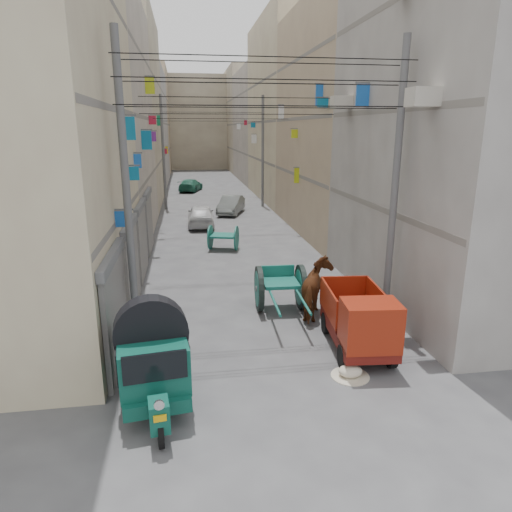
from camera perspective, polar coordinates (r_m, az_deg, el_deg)
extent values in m
plane|color=#414143|center=(8.43, 9.10, -26.75)|extent=(140.00, 140.00, 0.00)
cube|color=slate|center=(14.25, -16.77, 5.00)|extent=(0.25, 9.80, 0.18)
cube|color=slate|center=(14.05, -17.76, 17.11)|extent=(0.25, 9.80, 0.18)
cube|color=#B2A598|center=(25.58, -22.89, 15.19)|extent=(8.00, 12.00, 12.00)
cube|color=slate|center=(25.09, -13.47, 9.55)|extent=(0.25, 11.76, 0.18)
cube|color=slate|center=(24.98, -13.92, 16.40)|extent=(0.25, 11.76, 0.18)
cube|color=slate|center=(25.22, -14.40, 23.22)|extent=(0.25, 11.76, 0.18)
cube|color=#B8AE91|center=(38.37, -18.37, 16.84)|extent=(8.00, 14.00, 14.00)
cube|color=slate|center=(38.02, -11.99, 11.55)|extent=(0.25, 13.72, 0.18)
cube|color=slate|center=(37.95, -12.25, 16.07)|extent=(0.25, 13.72, 0.18)
cube|color=slate|center=(38.11, -12.53, 20.58)|extent=(0.25, 13.72, 0.18)
cube|color=#A39F98|center=(52.23, -15.78, 15.29)|extent=(8.00, 14.00, 11.80)
cube|color=slate|center=(51.99, -11.21, 12.59)|extent=(0.25, 13.72, 0.18)
cube|color=slate|center=(51.93, -11.39, 15.89)|extent=(0.25, 13.72, 0.18)
cube|color=slate|center=(52.05, -11.58, 19.19)|extent=(0.25, 13.72, 0.18)
cube|color=tan|center=(65.17, -14.50, 16.08)|extent=(8.00, 12.00, 13.50)
cube|color=slate|center=(64.97, -10.79, 13.15)|extent=(0.25, 11.76, 0.18)
cube|color=slate|center=(64.92, -10.93, 15.80)|extent=(0.25, 11.76, 0.18)
cube|color=slate|center=(65.02, -11.07, 18.44)|extent=(0.25, 11.76, 0.18)
cube|color=#A39F98|center=(17.20, 28.57, 16.60)|extent=(8.00, 10.00, 13.00)
cube|color=slate|center=(15.42, 15.30, 5.88)|extent=(0.25, 9.80, 0.18)
cube|color=slate|center=(15.23, 16.14, 17.06)|extent=(0.25, 9.80, 0.18)
cube|color=slate|center=(15.63, 17.07, 28.08)|extent=(0.25, 9.80, 0.18)
cube|color=tan|center=(26.87, 13.91, 15.89)|extent=(8.00, 12.00, 12.00)
cube|color=slate|center=(25.78, 5.38, 10.05)|extent=(0.25, 11.76, 0.18)
cube|color=slate|center=(25.67, 5.55, 16.73)|extent=(0.25, 11.76, 0.18)
cube|color=slate|center=(25.90, 5.74, 23.38)|extent=(0.25, 11.76, 0.18)
cube|color=#C5BB95|center=(39.24, 6.50, 17.45)|extent=(8.00, 14.00, 14.00)
cube|color=slate|center=(38.48, 0.62, 11.93)|extent=(0.25, 13.72, 0.18)
cube|color=slate|center=(38.40, 0.63, 16.40)|extent=(0.25, 13.72, 0.18)
cube|color=slate|center=(38.56, 0.64, 20.86)|extent=(0.25, 13.72, 0.18)
cube|color=#B2A598|center=(52.87, 2.38, 15.84)|extent=(8.00, 14.00, 11.80)
cube|color=slate|center=(52.32, -1.93, 12.89)|extent=(0.25, 13.72, 0.18)
cube|color=slate|center=(52.27, -1.97, 16.17)|extent=(0.25, 13.72, 0.18)
cube|color=slate|center=(52.38, -2.00, 19.46)|extent=(0.25, 13.72, 0.18)
cube|color=#B8AE91|center=(65.68, 0.13, 16.54)|extent=(8.00, 12.00, 13.50)
cube|color=slate|center=(65.24, -3.34, 13.40)|extent=(0.25, 11.76, 0.18)
cube|color=slate|center=(65.19, -3.38, 16.04)|extent=(0.25, 11.76, 0.18)
cube|color=slate|center=(65.29, -3.43, 18.67)|extent=(0.25, 11.76, 0.18)
cube|color=#B8AE91|center=(71.93, -7.34, 16.14)|extent=(22.00, 10.00, 13.00)
cube|color=#515156|center=(11.69, -17.11, -7.03)|extent=(0.12, 3.00, 2.60)
cube|color=#58585A|center=(11.22, -17.59, -0.16)|extent=(0.18, 3.20, 0.25)
cube|color=#515156|center=(15.14, -15.22, -1.69)|extent=(0.12, 3.00, 2.60)
cube|color=#58585A|center=(14.79, -15.54, 3.69)|extent=(0.18, 3.20, 0.25)
cube|color=#515156|center=(18.70, -14.05, 1.64)|extent=(0.12, 3.00, 2.60)
cube|color=#58585A|center=(18.41, -14.28, 6.03)|extent=(0.18, 3.20, 0.25)
cube|color=#515156|center=(22.39, -13.23, 3.96)|extent=(0.12, 3.00, 2.60)
cube|color=#58585A|center=(22.16, -13.41, 7.63)|extent=(0.18, 3.20, 0.25)
cube|color=#0D6A97|center=(40.61, -0.37, 16.04)|extent=(0.38, 0.08, 0.41)
cube|color=gold|center=(47.58, -11.12, 12.85)|extent=(0.27, 0.08, 0.71)
cube|color=blue|center=(12.64, -16.22, 4.47)|extent=(0.44, 0.08, 0.42)
cube|color=#0D6A97|center=(21.76, -13.52, 13.90)|extent=(0.45, 0.08, 0.84)
cube|color=white|center=(51.11, -2.18, 15.86)|extent=(0.41, 0.08, 0.59)
cube|color=#0D6A97|center=(15.81, -15.10, 9.93)|extent=(0.38, 0.08, 0.44)
cube|color=white|center=(39.88, -0.24, 14.43)|extent=(0.43, 0.08, 0.72)
cube|color=#B51833|center=(45.90, -1.32, 16.32)|extent=(0.28, 0.08, 0.44)
cube|color=#B6C916|center=(26.04, -13.14, 20.05)|extent=(0.48, 0.08, 0.84)
cube|color=#B51833|center=(44.04, -11.26, 12.71)|extent=(0.31, 0.08, 0.44)
cube|color=#B6C916|center=(25.61, 4.83, 14.99)|extent=(0.35, 0.08, 0.45)
cube|color=white|center=(29.17, 3.17, 17.51)|extent=(0.34, 0.08, 0.79)
cube|color=blue|center=(18.03, -14.58, 11.42)|extent=(0.28, 0.08, 0.52)
cube|color=#198C5C|center=(35.56, -12.04, 16.24)|extent=(0.28, 0.08, 0.74)
cube|color=#B6C916|center=(25.24, 5.09, 10.00)|extent=(0.26, 0.08, 0.80)
cube|color=white|center=(16.41, 13.24, 18.82)|extent=(0.34, 0.08, 0.55)
cube|color=#0D6A97|center=(14.54, -15.82, 15.10)|extent=(0.47, 0.08, 0.67)
cube|color=#B51833|center=(27.10, -12.83, 16.24)|extent=(0.40, 0.08, 0.47)
cube|color=#74268C|center=(27.61, -12.73, 14.36)|extent=(0.32, 0.08, 0.55)
cube|color=#0D6A97|center=(20.52, 8.34, 18.43)|extent=(0.47, 0.08, 0.35)
cube|color=blue|center=(21.36, 7.91, 19.25)|extent=(0.32, 0.08, 0.89)
cube|color=blue|center=(16.32, 13.18, 18.97)|extent=(0.44, 0.08, 0.69)
cube|color=white|center=(12.34, -17.62, 2.42)|extent=(0.10, 3.20, 0.80)
cube|color=white|center=(21.15, -14.09, 7.91)|extent=(0.10, 3.20, 0.80)
cube|color=gold|center=(33.06, -12.30, 10.63)|extent=(0.10, 3.20, 0.80)
cube|color=#B51833|center=(45.01, -11.45, 11.90)|extent=(0.10, 3.20, 0.80)
cube|color=#74268C|center=(13.66, 18.36, 3.58)|extent=(0.10, 3.20, 0.80)
cube|color=#0D6A97|center=(21.95, 7.75, 8.50)|extent=(0.10, 3.20, 0.80)
cube|color=#74268C|center=(33.57, 1.92, 11.04)|extent=(0.10, 3.20, 0.80)
cube|color=#B51833|center=(45.39, -0.93, 12.23)|extent=(0.10, 3.20, 0.80)
cube|color=#B7B2A5|center=(12.34, 20.15, 18.15)|extent=(0.70, 0.55, 0.45)
cube|color=#B7B2A5|center=(17.87, 10.63, 18.37)|extent=(0.70, 0.55, 0.45)
cylinder|color=#58585A|center=(12.10, -15.85, 7.14)|extent=(0.20, 0.20, 8.00)
cylinder|color=#58585A|center=(13.30, 16.94, 7.77)|extent=(0.20, 0.20, 8.00)
cylinder|color=#58585A|center=(33.96, -11.51, 12.49)|extent=(0.20, 0.20, 8.00)
cylinder|color=#58585A|center=(34.41, 0.85, 12.83)|extent=(0.20, 0.20, 8.00)
cylinder|color=black|center=(11.60, 1.86, 18.27)|extent=(7.40, 0.02, 0.02)
cylinder|color=black|center=(11.64, 1.88, 21.22)|extent=(7.40, 0.02, 0.02)
cylinder|color=black|center=(11.70, 1.91, 23.66)|extent=(7.40, 0.02, 0.02)
cylinder|color=black|center=(12.58, 0.98, 18.07)|extent=(7.40, 0.02, 0.02)
cylinder|color=black|center=(12.62, 0.99, 20.79)|extent=(7.40, 0.02, 0.02)
cylinder|color=black|center=(12.68, 1.01, 23.04)|extent=(7.40, 0.02, 0.02)
cylinder|color=black|center=(18.02, -2.10, 17.31)|extent=(7.40, 0.02, 0.02)
cylinder|color=black|center=(18.05, -2.12, 19.21)|extent=(7.40, 0.02, 0.02)
cylinder|color=black|center=(18.09, -2.14, 20.79)|extent=(7.40, 0.02, 0.02)
cylinder|color=black|center=(25.98, -4.25, 16.75)|extent=(7.40, 0.02, 0.02)
cylinder|color=black|center=(26.00, -4.28, 18.07)|extent=(7.40, 0.02, 0.02)
cylinder|color=black|center=(26.03, -4.30, 19.17)|extent=(7.40, 0.02, 0.02)
cylinder|color=black|center=(33.96, -5.39, 16.44)|extent=(7.40, 0.02, 0.02)
cylinder|color=black|center=(33.98, -5.42, 17.45)|extent=(7.40, 0.02, 0.02)
cylinder|color=black|center=(34.00, -5.44, 18.29)|extent=(7.40, 0.02, 0.02)
cylinder|color=black|center=(9.13, -11.86, -20.78)|extent=(0.20, 0.59, 0.58)
cylinder|color=black|center=(10.79, -15.88, -14.87)|extent=(0.20, 0.59, 0.58)
cylinder|color=black|center=(10.82, -9.63, -14.36)|extent=(0.20, 0.59, 0.58)
cube|color=#0C473A|center=(10.15, -12.57, -15.36)|extent=(1.55, 2.13, 0.29)
cube|color=#0C473A|center=(8.98, -12.01, -18.87)|extent=(0.42, 0.51, 0.57)
cylinder|color=silver|center=(8.58, -12.02, -17.74)|extent=(0.19, 0.08, 0.19)
cube|color=#DBA10C|center=(8.71, -11.91, -19.25)|extent=(0.23, 0.06, 0.13)
cube|color=#0C473A|center=(9.90, -12.80, -12.25)|extent=(1.57, 1.93, 0.99)
cube|color=black|center=(8.98, -12.51, -13.42)|extent=(1.20, 0.22, 0.57)
cube|color=black|center=(9.86, -16.91, -12.02)|extent=(0.20, 1.25, 0.68)
cube|color=black|center=(9.90, -8.79, -11.36)|extent=(0.20, 1.25, 0.68)
cube|color=silver|center=(9.36, -12.21, -17.71)|extent=(1.30, 0.22, 0.06)
cylinder|color=black|center=(14.61, 0.40, -4.11)|extent=(0.21, 1.47, 1.46)
cylinder|color=#155D50|center=(14.61, 0.40, -4.11)|extent=(0.22, 1.15, 1.14)
cylinder|color=#58585A|center=(14.61, 0.40, -4.11)|extent=(0.24, 0.20, 0.19)
cylinder|color=black|center=(14.83, 5.64, -3.88)|extent=(0.21, 1.47, 1.46)
cylinder|color=#155D50|center=(14.83, 5.64, -3.88)|extent=(0.22, 1.15, 1.14)
cylinder|color=#58585A|center=(14.83, 5.64, -3.88)|extent=(0.24, 0.20, 0.19)
cylinder|color=#58585A|center=(14.70, 3.04, -4.00)|extent=(1.41, 0.13, 0.08)
cube|color=#155D50|center=(14.64, 3.05, -3.31)|extent=(1.14, 1.19, 0.10)
cube|color=#155D50|center=(15.06, 2.73, -1.84)|extent=(1.10, 0.12, 0.37)
cylinder|color=#155D50|center=(13.39, 2.22, -5.51)|extent=(0.16, 2.41, 0.07)
cylinder|color=#155D50|center=(13.54, 5.73, -5.34)|extent=(0.16, 2.41, 0.07)
cylinder|color=black|center=(11.56, 10.84, -12.29)|extent=(0.22, 0.62, 0.61)
cylinder|color=black|center=(13.33, 8.73, -8.27)|extent=(0.22, 0.62, 0.61)
cylinder|color=black|center=(11.90, 16.55, -11.84)|extent=(0.22, 0.62, 0.61)
cylinder|color=black|center=(13.63, 13.70, -8.01)|extent=(0.22, 0.62, 0.61)
cube|color=#54100C|center=(12.50, 12.45, -9.14)|extent=(1.61, 3.15, 0.32)
cube|color=maroon|center=(11.31, 14.08, -8.38)|extent=(1.42, 1.09, 1.15)
cube|color=black|center=(10.90, 14.79, -8.84)|extent=(1.20, 0.17, 0.51)
cube|color=#54100C|center=(12.84, 11.91, -7.20)|extent=(1.56, 2.14, 0.11)
cube|color=maroon|center=(12.54, 9.04, -5.67)|extent=(0.24, 2.02, 0.78)
cube|color=maroon|center=(12.89, 14.91, -5.42)|extent=(0.24, 2.02, 0.78)
cube|color=maroon|center=(13.60, 10.93, -4.06)|extent=(1.38, 0.18, 0.78)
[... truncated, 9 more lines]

